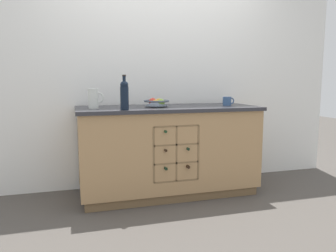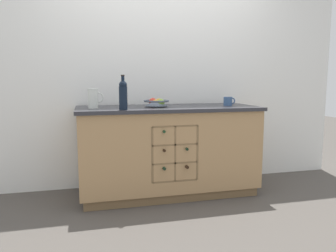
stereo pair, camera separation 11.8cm
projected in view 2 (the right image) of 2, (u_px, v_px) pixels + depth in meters
The scene contains 7 objects.
ground_plane at pixel (168, 193), 3.44m from camera, with size 14.00×14.00×0.00m, color #4C4742.
back_wall at pixel (159, 71), 3.67m from camera, with size 4.40×0.06×2.55m, color white.
kitchen_island at pixel (168, 150), 3.38m from camera, with size 1.82×0.74×0.91m.
fruit_bowl at pixel (156, 102), 3.29m from camera, with size 0.25×0.25×0.09m.
white_pitcher at pixel (93, 98), 3.09m from camera, with size 0.15×0.10×0.18m.
ceramic_mug at pixel (228, 101), 3.44m from camera, with size 0.13×0.09×0.09m.
standing_wine_bottle at pixel (123, 94), 2.94m from camera, with size 0.08×0.08×0.31m.
Camera 2 is at (-0.81, -3.21, 1.16)m, focal length 35.00 mm.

